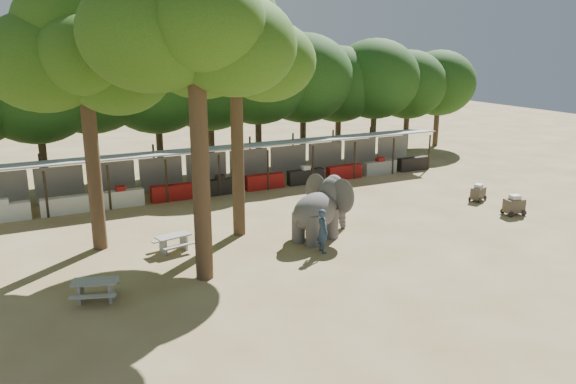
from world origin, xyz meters
name	(u,v)px	position (x,y,z in m)	size (l,w,h in m)	color
ground	(368,268)	(0.00, 0.00, 0.00)	(100.00, 100.00, 0.00)	brown
vendor_stalls	(237,169)	(0.00, 13.84, 1.18)	(28.00, 2.99, 2.80)	#96989D
yard_tree_left	(78,51)	(-9.13, 7.19, 8.20)	(7.10, 6.90, 11.02)	#332316
yard_tree_center	(189,22)	(-6.13, 2.19, 9.21)	(7.10, 6.90, 12.04)	#332316
yard_tree_back	(230,42)	(-3.13, 6.19, 8.54)	(7.10, 6.90, 11.36)	#332316
backdrop_trees	(206,89)	(0.00, 19.00, 5.51)	(46.46, 5.95, 8.33)	#332316
elephant	(321,208)	(0.13, 3.91, 1.37)	(3.68, 2.86, 2.75)	#434040
handler	(323,231)	(-0.74, 2.30, 0.94)	(0.68, 0.45, 1.89)	#26384C
picnic_table_near	(96,288)	(-9.94, 1.79, 0.49)	(1.86, 1.77, 0.75)	gray
picnic_table_far	(173,241)	(-6.30, 5.21, 0.47)	(1.65, 1.54, 0.71)	gray
cart_front	(514,205)	(10.61, 2.46, 0.52)	(1.17, 0.87, 1.05)	#3C3228
cart_back	(478,193)	(10.91, 5.22, 0.47)	(1.13, 0.94, 0.95)	#3C3228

